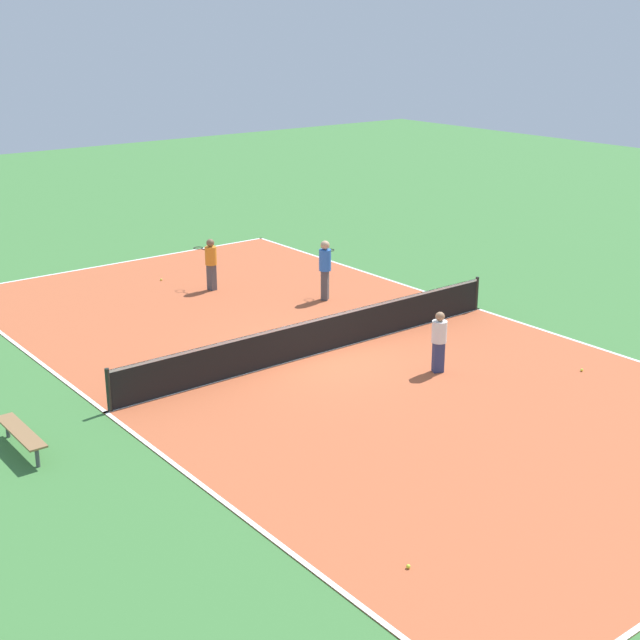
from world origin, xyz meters
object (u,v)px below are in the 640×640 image
(player_near_blue, at_px, (325,266))
(tennis_ball_midcourt, at_px, (582,370))
(tennis_net, at_px, (320,334))
(player_center_orange, at_px, (211,261))
(bench, at_px, (21,433))
(tennis_ball_right_alley, at_px, (408,566))
(tennis_ball_near_net, at_px, (161,280))
(tennis_ball_left_sideline, at_px, (231,366))
(player_near_white, at_px, (439,338))

(player_near_blue, bearing_deg, tennis_ball_midcourt, -120.04)
(tennis_net, relative_size, player_center_orange, 7.15)
(bench, height_order, tennis_ball_right_alley, bench)
(player_center_orange, relative_size, tennis_ball_near_net, 23.95)
(player_center_orange, relative_size, tennis_ball_left_sideline, 23.95)
(tennis_ball_midcourt, bearing_deg, player_near_blue, -81.25)
(player_near_white, xyz_separation_m, tennis_ball_right_alley, (6.14, 5.49, -0.81))
(player_near_white, distance_m, player_center_orange, 9.24)
(player_near_blue, relative_size, tennis_ball_left_sideline, 26.85)
(tennis_net, xyz_separation_m, tennis_ball_right_alley, (4.69, 8.23, -0.47))
(tennis_net, height_order, player_near_white, player_near_white)
(tennis_ball_right_alley, bearing_deg, tennis_ball_near_net, -105.75)
(tennis_net, bearing_deg, player_near_white, 117.88)
(tennis_ball_midcourt, bearing_deg, tennis_net, -49.30)
(tennis_ball_left_sideline, bearing_deg, tennis_ball_midcourt, 140.38)
(player_near_white, height_order, tennis_ball_right_alley, player_near_white)
(tennis_ball_midcourt, bearing_deg, tennis_ball_left_sideline, -39.62)
(player_near_blue, height_order, tennis_ball_right_alley, player_near_blue)
(player_near_white, distance_m, player_near_blue, 6.39)
(tennis_net, relative_size, tennis_ball_right_alley, 171.14)
(tennis_ball_left_sideline, bearing_deg, player_center_orange, -117.48)
(tennis_ball_left_sideline, bearing_deg, tennis_ball_near_net, -106.55)
(bench, height_order, player_near_blue, player_near_blue)
(player_near_white, distance_m, tennis_ball_near_net, 11.23)
(player_near_blue, relative_size, player_center_orange, 1.12)
(tennis_net, bearing_deg, tennis_ball_midcourt, 130.70)
(tennis_net, xyz_separation_m, tennis_ball_midcourt, (-4.19, 4.88, -0.47))
(tennis_ball_right_alley, xyz_separation_m, tennis_ball_left_sideline, (-2.35, -8.76, 0.00))
(tennis_net, bearing_deg, player_center_orange, -96.59)
(player_center_orange, height_order, tennis_ball_midcourt, player_center_orange)
(player_center_orange, distance_m, tennis_ball_left_sideline, 6.75)
(tennis_ball_near_net, bearing_deg, tennis_ball_right_alley, 74.25)
(player_center_orange, bearing_deg, bench, 120.20)
(player_near_blue, distance_m, tennis_ball_right_alley, 14.00)
(player_center_orange, xyz_separation_m, tennis_ball_midcourt, (-3.45, 11.34, -0.90))
(tennis_ball_left_sideline, distance_m, tennis_ball_near_net, 8.16)
(bench, bearing_deg, player_center_orange, 129.39)
(tennis_ball_right_alley, height_order, tennis_ball_near_net, same)
(tennis_ball_midcourt, bearing_deg, player_near_white, -37.86)
(player_near_white, relative_size, tennis_ball_left_sideline, 22.16)
(bench, bearing_deg, tennis_net, 94.77)
(bench, relative_size, tennis_ball_near_net, 28.03)
(tennis_ball_right_alley, height_order, tennis_ball_midcourt, same)
(tennis_ball_near_net, height_order, tennis_ball_midcourt, same)
(tennis_net, xyz_separation_m, player_near_blue, (-2.91, -3.48, 0.56))
(player_center_orange, bearing_deg, tennis_ball_left_sideline, 143.32)
(bench, height_order, tennis_ball_midcourt, bench)
(bench, height_order, tennis_ball_left_sideline, bench)
(player_center_orange, distance_m, tennis_ball_right_alley, 15.70)
(bench, xyz_separation_m, tennis_ball_right_alley, (-3.24, 7.57, -0.34))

